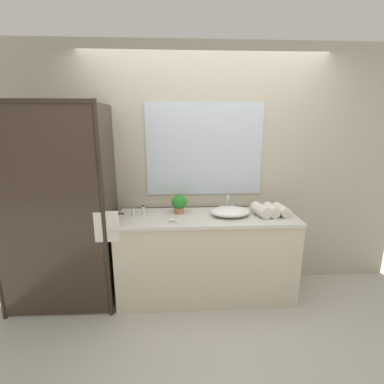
{
  "coord_description": "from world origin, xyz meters",
  "views": [
    {
      "loc": [
        -0.29,
        -2.64,
        1.82
      ],
      "look_at": [
        -0.15,
        0.0,
        1.15
      ],
      "focal_mm": 26.04,
      "sensor_mm": 36.0,
      "label": 1
    }
  ],
  "objects_px": {
    "amenity_bottle_shampoo": "(133,212)",
    "rolled_towel_near_edge": "(281,210)",
    "amenity_bottle_body_wash": "(143,210)",
    "soap_dish": "(172,221)",
    "rolled_towel_middle": "(271,210)",
    "faucet": "(227,205)",
    "potted_plant": "(179,203)",
    "sink_basin": "(230,212)",
    "rolled_towel_far_edge": "(261,210)"
  },
  "relations": [
    {
      "from": "sink_basin",
      "to": "soap_dish",
      "type": "bearing_deg",
      "value": -164.8
    },
    {
      "from": "soap_dish",
      "to": "rolled_towel_near_edge",
      "type": "relative_size",
      "value": 0.41
    },
    {
      "from": "sink_basin",
      "to": "rolled_towel_near_edge",
      "type": "height_order",
      "value": "rolled_towel_near_edge"
    },
    {
      "from": "amenity_bottle_body_wash",
      "to": "faucet",
      "type": "bearing_deg",
      "value": 6.09
    },
    {
      "from": "rolled_towel_near_edge",
      "to": "amenity_bottle_shampoo",
      "type": "bearing_deg",
      "value": 178.17
    },
    {
      "from": "rolled_towel_far_edge",
      "to": "sink_basin",
      "type": "bearing_deg",
      "value": 175.73
    },
    {
      "from": "sink_basin",
      "to": "faucet",
      "type": "relative_size",
      "value": 2.31
    },
    {
      "from": "potted_plant",
      "to": "soap_dish",
      "type": "relative_size",
      "value": 1.89
    },
    {
      "from": "potted_plant",
      "to": "soap_dish",
      "type": "bearing_deg",
      "value": -103.62
    },
    {
      "from": "soap_dish",
      "to": "amenity_bottle_body_wash",
      "type": "relative_size",
      "value": 1.0
    },
    {
      "from": "amenity_bottle_shampoo",
      "to": "rolled_towel_middle",
      "type": "height_order",
      "value": "rolled_towel_middle"
    },
    {
      "from": "soap_dish",
      "to": "sink_basin",
      "type": "bearing_deg",
      "value": 15.2
    },
    {
      "from": "rolled_towel_middle",
      "to": "amenity_bottle_shampoo",
      "type": "bearing_deg",
      "value": 177.71
    },
    {
      "from": "amenity_bottle_shampoo",
      "to": "rolled_towel_far_edge",
      "type": "xyz_separation_m",
      "value": [
        1.28,
        -0.07,
        0.02
      ]
    },
    {
      "from": "soap_dish",
      "to": "rolled_towel_near_edge",
      "type": "bearing_deg",
      "value": 8.25
    },
    {
      "from": "faucet",
      "to": "soap_dish",
      "type": "distance_m",
      "value": 0.67
    },
    {
      "from": "faucet",
      "to": "rolled_towel_far_edge",
      "type": "distance_m",
      "value": 0.37
    },
    {
      "from": "amenity_bottle_body_wash",
      "to": "rolled_towel_far_edge",
      "type": "height_order",
      "value": "rolled_towel_far_edge"
    },
    {
      "from": "sink_basin",
      "to": "rolled_towel_far_edge",
      "type": "height_order",
      "value": "rolled_towel_far_edge"
    },
    {
      "from": "faucet",
      "to": "rolled_towel_near_edge",
      "type": "relative_size",
      "value": 0.7
    },
    {
      "from": "rolled_towel_far_edge",
      "to": "rolled_towel_near_edge",
      "type": "bearing_deg",
      "value": 6.9
    },
    {
      "from": "sink_basin",
      "to": "potted_plant",
      "type": "distance_m",
      "value": 0.53
    },
    {
      "from": "rolled_towel_far_edge",
      "to": "soap_dish",
      "type": "bearing_deg",
      "value": -171.42
    },
    {
      "from": "soap_dish",
      "to": "rolled_towel_near_edge",
      "type": "height_order",
      "value": "rolled_towel_near_edge"
    },
    {
      "from": "potted_plant",
      "to": "sink_basin",
      "type": "bearing_deg",
      "value": -13.58
    },
    {
      "from": "amenity_bottle_shampoo",
      "to": "rolled_towel_middle",
      "type": "distance_m",
      "value": 1.39
    },
    {
      "from": "faucet",
      "to": "rolled_towel_middle",
      "type": "height_order",
      "value": "faucet"
    },
    {
      "from": "sink_basin",
      "to": "potted_plant",
      "type": "height_order",
      "value": "potted_plant"
    },
    {
      "from": "faucet",
      "to": "rolled_towel_near_edge",
      "type": "height_order",
      "value": "faucet"
    },
    {
      "from": "amenity_bottle_shampoo",
      "to": "rolled_towel_near_edge",
      "type": "xyz_separation_m",
      "value": [
        1.5,
        -0.05,
        0.01
      ]
    },
    {
      "from": "sink_basin",
      "to": "amenity_bottle_shampoo",
      "type": "bearing_deg",
      "value": 176.96
    },
    {
      "from": "amenity_bottle_body_wash",
      "to": "rolled_towel_near_edge",
      "type": "xyz_separation_m",
      "value": [
        1.4,
        -0.08,
        0.0
      ]
    },
    {
      "from": "rolled_towel_middle",
      "to": "rolled_towel_near_edge",
      "type": "bearing_deg",
      "value": 3.98
    },
    {
      "from": "amenity_bottle_shampoo",
      "to": "rolled_towel_near_edge",
      "type": "height_order",
      "value": "rolled_towel_near_edge"
    },
    {
      "from": "faucet",
      "to": "rolled_towel_far_edge",
      "type": "bearing_deg",
      "value": -33.02
    },
    {
      "from": "sink_basin",
      "to": "rolled_towel_far_edge",
      "type": "bearing_deg",
      "value": -4.27
    },
    {
      "from": "amenity_bottle_shampoo",
      "to": "rolled_towel_far_edge",
      "type": "distance_m",
      "value": 1.28
    },
    {
      "from": "amenity_bottle_shampoo",
      "to": "amenity_bottle_body_wash",
      "type": "distance_m",
      "value": 0.1
    },
    {
      "from": "amenity_bottle_shampoo",
      "to": "rolled_towel_middle",
      "type": "xyz_separation_m",
      "value": [
        1.39,
        -0.06,
        0.01
      ]
    },
    {
      "from": "sink_basin",
      "to": "soap_dish",
      "type": "xyz_separation_m",
      "value": [
        -0.58,
        -0.16,
        -0.03
      ]
    },
    {
      "from": "rolled_towel_near_edge",
      "to": "rolled_towel_middle",
      "type": "bearing_deg",
      "value": -176.02
    },
    {
      "from": "sink_basin",
      "to": "faucet",
      "type": "xyz_separation_m",
      "value": [
        0.0,
        0.18,
        0.01
      ]
    },
    {
      "from": "soap_dish",
      "to": "rolled_towel_far_edge",
      "type": "relative_size",
      "value": 0.42
    },
    {
      "from": "sink_basin",
      "to": "rolled_towel_far_edge",
      "type": "distance_m",
      "value": 0.31
    },
    {
      "from": "sink_basin",
      "to": "rolled_towel_near_edge",
      "type": "relative_size",
      "value": 1.63
    },
    {
      "from": "faucet",
      "to": "amenity_bottle_body_wash",
      "type": "xyz_separation_m",
      "value": [
        -0.87,
        -0.09,
        -0.01
      ]
    },
    {
      "from": "amenity_bottle_body_wash",
      "to": "rolled_towel_middle",
      "type": "xyz_separation_m",
      "value": [
        1.29,
        -0.09,
        0.01
      ]
    },
    {
      "from": "amenity_bottle_body_wash",
      "to": "soap_dish",
      "type": "bearing_deg",
      "value": -38.91
    },
    {
      "from": "sink_basin",
      "to": "amenity_bottle_body_wash",
      "type": "distance_m",
      "value": 0.88
    },
    {
      "from": "amenity_bottle_body_wash",
      "to": "potted_plant",
      "type": "bearing_deg",
      "value": 6.01
    }
  ]
}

